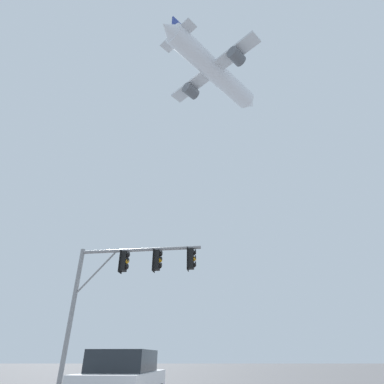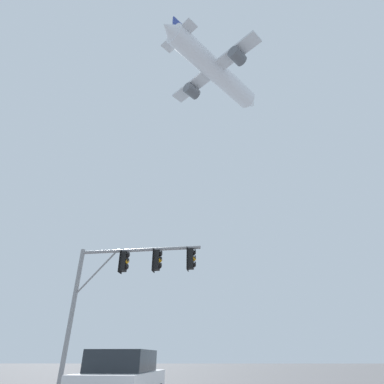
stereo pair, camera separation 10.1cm
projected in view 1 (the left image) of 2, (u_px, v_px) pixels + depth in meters
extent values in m
cylinder|color=gray|center=(72.00, 316.00, 13.10)|extent=(0.20, 0.20, 5.97)
cylinder|color=gray|center=(141.00, 250.00, 14.12)|extent=(5.69, 0.93, 0.15)
cylinder|color=gray|center=(97.00, 272.00, 13.90)|extent=(1.77, 0.32, 1.99)
cube|color=black|center=(192.00, 259.00, 13.57)|extent=(0.30, 0.35, 0.90)
cylinder|color=black|center=(192.00, 248.00, 13.82)|extent=(0.05, 0.05, 0.12)
cube|color=black|center=(189.00, 259.00, 13.59)|extent=(0.09, 0.46, 1.04)
sphere|color=black|center=(195.00, 253.00, 13.68)|extent=(0.20, 0.20, 0.20)
cylinder|color=black|center=(196.00, 252.00, 13.70)|extent=(0.07, 0.21, 0.21)
sphere|color=orange|center=(195.00, 259.00, 13.55)|extent=(0.20, 0.20, 0.20)
cylinder|color=black|center=(196.00, 258.00, 13.57)|extent=(0.07, 0.21, 0.21)
sphere|color=black|center=(195.00, 265.00, 13.41)|extent=(0.20, 0.20, 0.20)
cylinder|color=black|center=(196.00, 264.00, 13.43)|extent=(0.07, 0.21, 0.21)
cube|color=black|center=(158.00, 260.00, 13.76)|extent=(0.30, 0.35, 0.90)
cylinder|color=black|center=(158.00, 249.00, 14.01)|extent=(0.05, 0.05, 0.12)
cube|color=black|center=(155.00, 260.00, 13.78)|extent=(0.09, 0.46, 1.04)
sphere|color=black|center=(161.00, 254.00, 13.88)|extent=(0.20, 0.20, 0.20)
cylinder|color=black|center=(163.00, 253.00, 13.90)|extent=(0.07, 0.21, 0.21)
sphere|color=orange|center=(161.00, 260.00, 13.74)|extent=(0.20, 0.20, 0.20)
cylinder|color=black|center=(162.00, 259.00, 13.76)|extent=(0.07, 0.21, 0.21)
sphere|color=black|center=(160.00, 266.00, 13.61)|extent=(0.20, 0.20, 0.20)
cylinder|color=black|center=(162.00, 265.00, 13.63)|extent=(0.07, 0.21, 0.21)
cube|color=black|center=(125.00, 262.00, 13.96)|extent=(0.30, 0.35, 0.90)
cylinder|color=black|center=(126.00, 251.00, 14.20)|extent=(0.05, 0.05, 0.12)
cube|color=black|center=(122.00, 262.00, 13.97)|extent=(0.09, 0.46, 1.04)
sphere|color=black|center=(128.00, 256.00, 14.07)|extent=(0.20, 0.20, 0.20)
cylinder|color=black|center=(130.00, 254.00, 14.09)|extent=(0.07, 0.21, 0.21)
sphere|color=orange|center=(128.00, 262.00, 13.93)|extent=(0.20, 0.20, 0.20)
cylinder|color=black|center=(129.00, 260.00, 13.95)|extent=(0.07, 0.21, 0.21)
sphere|color=black|center=(127.00, 268.00, 13.80)|extent=(0.20, 0.20, 0.20)
cylinder|color=black|center=(129.00, 266.00, 13.82)|extent=(0.07, 0.21, 0.21)
cylinder|color=white|center=(214.00, 70.00, 63.80)|extent=(19.47, 19.85, 4.20)
cone|color=white|center=(250.00, 103.00, 72.01)|extent=(4.87, 4.85, 3.99)
cone|color=white|center=(169.00, 29.00, 55.67)|extent=(4.39, 4.37, 3.57)
cube|color=silver|center=(212.00, 71.00, 63.09)|extent=(17.99, 17.62, 0.47)
cylinder|color=#595B60|center=(191.00, 91.00, 66.31)|extent=(3.89, 3.90, 2.36)
cylinder|color=#595B60|center=(237.00, 56.00, 58.65)|extent=(3.89, 3.90, 2.36)
cube|color=navy|center=(180.00, 31.00, 58.53)|extent=(2.79, 2.85, 4.98)
cube|color=silver|center=(179.00, 36.00, 57.42)|extent=(7.29, 7.18, 0.26)
cube|color=#1E2328|center=(125.00, 361.00, 9.00)|extent=(1.79, 2.34, 0.60)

